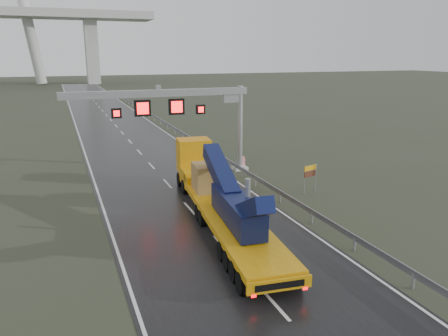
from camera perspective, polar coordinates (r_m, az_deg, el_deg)
name	(u,v)px	position (r m, az deg, el deg)	size (l,w,h in m)	color
ground	(254,281)	(20.01, 3.92, -14.53)	(400.00, 400.00, 0.00)	#333726
road	(122,133)	(57.14, -13.14, 4.47)	(11.00, 200.00, 0.02)	black
guardrail	(191,138)	(48.62, -4.35, 3.90)	(0.20, 140.00, 1.40)	gray
sign_gantry	(185,107)	(35.37, -5.13, 7.89)	(14.90, 1.20, 7.42)	#B5B5B0
heavy_haul_truck	(215,188)	(27.22, -1.23, -2.61)	(4.44, 18.47, 4.30)	orange
exit_sign_pair	(310,174)	(31.70, 11.21, -0.72)	(1.21, 0.42, 2.14)	gray
striped_barrier	(241,163)	(38.05, 2.21, 0.66)	(0.64, 0.35, 1.09)	red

